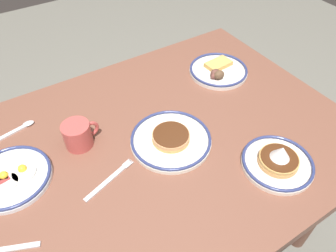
{
  "coord_description": "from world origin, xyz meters",
  "views": [
    {
      "loc": [
        0.34,
        0.63,
        1.53
      ],
      "look_at": [
        -0.07,
        -0.01,
        0.76
      ],
      "focal_mm": 33.77,
      "sensor_mm": 36.0,
      "label": 1
    }
  ],
  "objects_px": {
    "tea_spoon": "(16,130)",
    "plate_far_companion": "(218,70)",
    "plate_near_main": "(11,177)",
    "plate_far_side": "(278,161)",
    "plate_center_pancakes": "(171,139)",
    "coffee_mug": "(78,134)",
    "fork_far": "(2,250)",
    "fork_near": "(110,179)"
  },
  "relations": [
    {
      "from": "tea_spoon",
      "to": "plate_far_companion",
      "type": "bearing_deg",
      "value": 172.42
    },
    {
      "from": "plate_near_main",
      "to": "plate_far_side",
      "type": "distance_m",
      "value": 0.82
    },
    {
      "from": "plate_far_companion",
      "to": "plate_center_pancakes",
      "type": "bearing_deg",
      "value": 30.41
    },
    {
      "from": "plate_far_companion",
      "to": "coffee_mug",
      "type": "relative_size",
      "value": 2.0
    },
    {
      "from": "plate_near_main",
      "to": "tea_spoon",
      "type": "distance_m",
      "value": 0.21
    },
    {
      "from": "coffee_mug",
      "to": "fork_far",
      "type": "xyz_separation_m",
      "value": [
        0.3,
        0.24,
        -0.04
      ]
    },
    {
      "from": "plate_far_companion",
      "to": "tea_spoon",
      "type": "xyz_separation_m",
      "value": [
        0.81,
        -0.11,
        -0.01
      ]
    },
    {
      "from": "coffee_mug",
      "to": "tea_spoon",
      "type": "relative_size",
      "value": 0.67
    },
    {
      "from": "fork_far",
      "to": "coffee_mug",
      "type": "bearing_deg",
      "value": -142.02
    },
    {
      "from": "plate_near_main",
      "to": "plate_far_companion",
      "type": "bearing_deg",
      "value": -173.74
    },
    {
      "from": "plate_far_side",
      "to": "tea_spoon",
      "type": "relative_size",
      "value": 1.24
    },
    {
      "from": "plate_far_side",
      "to": "coffee_mug",
      "type": "distance_m",
      "value": 0.64
    },
    {
      "from": "plate_center_pancakes",
      "to": "coffee_mug",
      "type": "bearing_deg",
      "value": -31.01
    },
    {
      "from": "plate_center_pancakes",
      "to": "plate_far_side",
      "type": "relative_size",
      "value": 1.21
    },
    {
      "from": "plate_center_pancakes",
      "to": "plate_far_companion",
      "type": "xyz_separation_m",
      "value": [
        -0.38,
        -0.22,
        -0.0
      ]
    },
    {
      "from": "plate_near_main",
      "to": "coffee_mug",
      "type": "distance_m",
      "value": 0.23
    },
    {
      "from": "plate_far_companion",
      "to": "coffee_mug",
      "type": "height_order",
      "value": "coffee_mug"
    },
    {
      "from": "plate_near_main",
      "to": "tea_spoon",
      "type": "height_order",
      "value": "plate_near_main"
    },
    {
      "from": "plate_far_companion",
      "to": "coffee_mug",
      "type": "bearing_deg",
      "value": 6.1
    },
    {
      "from": "plate_far_side",
      "to": "fork_far",
      "type": "distance_m",
      "value": 0.81
    },
    {
      "from": "plate_far_side",
      "to": "tea_spoon",
      "type": "height_order",
      "value": "plate_far_side"
    },
    {
      "from": "plate_near_main",
      "to": "plate_far_companion",
      "type": "xyz_separation_m",
      "value": [
        -0.87,
        -0.1,
        0.0
      ]
    },
    {
      "from": "plate_far_companion",
      "to": "fork_near",
      "type": "xyz_separation_m",
      "value": [
        0.62,
        0.26,
        -0.01
      ]
    },
    {
      "from": "plate_center_pancakes",
      "to": "fork_near",
      "type": "height_order",
      "value": "plate_center_pancakes"
    },
    {
      "from": "plate_center_pancakes",
      "to": "plate_far_companion",
      "type": "distance_m",
      "value": 0.44
    },
    {
      "from": "fork_near",
      "to": "tea_spoon",
      "type": "height_order",
      "value": "tea_spoon"
    },
    {
      "from": "plate_center_pancakes",
      "to": "plate_far_side",
      "type": "bearing_deg",
      "value": 131.06
    },
    {
      "from": "plate_near_main",
      "to": "fork_near",
      "type": "relative_size",
      "value": 1.29
    },
    {
      "from": "plate_near_main",
      "to": "plate_far_side",
      "type": "xyz_separation_m",
      "value": [
        -0.72,
        0.39,
        0.01
      ]
    },
    {
      "from": "fork_near",
      "to": "tea_spoon",
      "type": "distance_m",
      "value": 0.41
    },
    {
      "from": "fork_far",
      "to": "plate_far_side",
      "type": "bearing_deg",
      "value": 167.17
    },
    {
      "from": "fork_near",
      "to": "fork_far",
      "type": "xyz_separation_m",
      "value": [
        0.32,
        0.05,
        0.0
      ]
    },
    {
      "from": "plate_far_side",
      "to": "fork_near",
      "type": "height_order",
      "value": "plate_far_side"
    },
    {
      "from": "plate_near_main",
      "to": "fork_far",
      "type": "distance_m",
      "value": 0.22
    },
    {
      "from": "plate_far_side",
      "to": "fork_near",
      "type": "distance_m",
      "value": 0.52
    },
    {
      "from": "plate_far_side",
      "to": "tea_spoon",
      "type": "xyz_separation_m",
      "value": [
        0.65,
        -0.59,
        -0.02
      ]
    },
    {
      "from": "tea_spoon",
      "to": "plate_near_main",
      "type": "bearing_deg",
      "value": 72.89
    },
    {
      "from": "fork_near",
      "to": "fork_far",
      "type": "distance_m",
      "value": 0.33
    },
    {
      "from": "plate_near_main",
      "to": "coffee_mug",
      "type": "bearing_deg",
      "value": -173.27
    },
    {
      "from": "plate_near_main",
      "to": "plate_center_pancakes",
      "type": "distance_m",
      "value": 0.51
    },
    {
      "from": "plate_far_side",
      "to": "plate_center_pancakes",
      "type": "bearing_deg",
      "value": -48.94
    },
    {
      "from": "plate_near_main",
      "to": "tea_spoon",
      "type": "relative_size",
      "value": 1.33
    }
  ]
}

